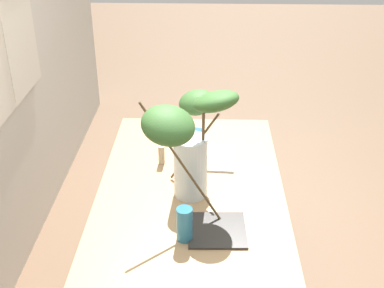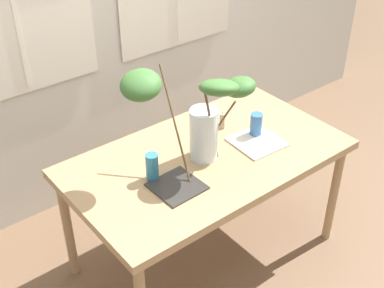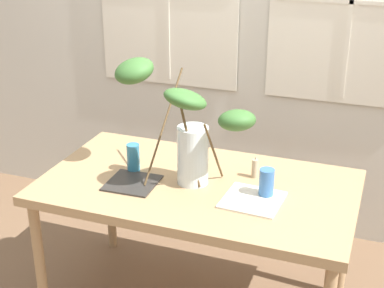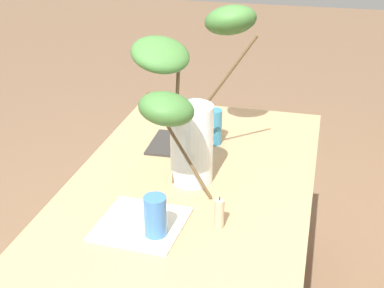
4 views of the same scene
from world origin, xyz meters
The scene contains 7 objects.
dining_table centered at (0.00, 0.00, 0.69)m, with size 1.53×0.87×0.75m.
vase_with_branches centered at (-0.07, -0.01, 1.06)m, with size 0.77×0.42×0.61m.
drinking_glass_blue_left centered at (-0.35, 0.01, 0.83)m, with size 0.07×0.07×0.15m, color teal.
drinking_glass_blue_right centered at (0.35, -0.02, 0.82)m, with size 0.07×0.07×0.14m, color #386BAD.
plate_square_left centered at (-0.30, -0.12, 0.76)m, with size 0.24×0.24×0.01m, color #2D2B28.
plate_square_right centered at (0.30, -0.08, 0.76)m, with size 0.26×0.26×0.01m, color silver.
pillar_candle centered at (0.25, 0.16, 0.80)m, with size 0.03×0.03×0.11m.
Camera 4 is at (1.69, 0.43, 1.74)m, focal length 51.91 mm.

